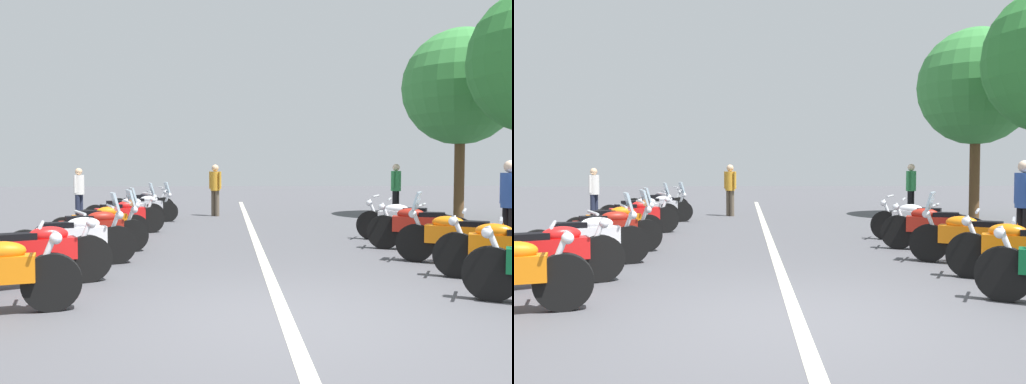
% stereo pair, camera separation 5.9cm
% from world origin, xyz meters
% --- Properties ---
extents(ground_plane, '(80.00, 80.00, 0.00)m').
position_xyz_m(ground_plane, '(0.00, 0.00, 0.00)').
color(ground_plane, '#4C4C51').
extents(lane_centre_stripe, '(25.34, 0.16, 0.01)m').
position_xyz_m(lane_centre_stripe, '(6.68, 0.00, 0.00)').
color(lane_centre_stripe, beige).
rests_on(lane_centre_stripe, ground_plane).
extents(motorcycle_left_row_1, '(1.10, 1.92, 1.02)m').
position_xyz_m(motorcycle_left_row_1, '(1.74, 3.22, 0.47)').
color(motorcycle_left_row_1, black).
rests_on(motorcycle_left_row_1, ground_plane).
extents(motorcycle_left_row_2, '(0.95, 1.99, 1.21)m').
position_xyz_m(motorcycle_left_row_2, '(3.26, 3.14, 0.47)').
color(motorcycle_left_row_2, black).
rests_on(motorcycle_left_row_2, ground_plane).
extents(motorcycle_left_row_3, '(1.03, 2.02, 1.20)m').
position_xyz_m(motorcycle_left_row_3, '(4.52, 3.14, 0.46)').
color(motorcycle_left_row_3, black).
rests_on(motorcycle_left_row_3, ground_plane).
extents(motorcycle_left_row_4, '(0.96, 1.99, 1.19)m').
position_xyz_m(motorcycle_left_row_4, '(5.89, 3.31, 0.46)').
color(motorcycle_left_row_4, black).
rests_on(motorcycle_left_row_4, ground_plane).
extents(motorcycle_left_row_5, '(1.16, 2.02, 1.00)m').
position_xyz_m(motorcycle_left_row_5, '(7.46, 3.20, 0.46)').
color(motorcycle_left_row_5, black).
rests_on(motorcycle_left_row_5, ground_plane).
extents(motorcycle_left_row_6, '(0.89, 2.09, 1.22)m').
position_xyz_m(motorcycle_left_row_6, '(8.80, 3.34, 0.47)').
color(motorcycle_left_row_6, black).
rests_on(motorcycle_left_row_6, ground_plane).
extents(motorcycle_left_row_7, '(0.94, 2.02, 1.19)m').
position_xyz_m(motorcycle_left_row_7, '(10.24, 3.08, 0.46)').
color(motorcycle_left_row_7, black).
rests_on(motorcycle_left_row_7, ground_plane).
extents(motorcycle_left_row_8, '(0.89, 2.01, 1.01)m').
position_xyz_m(motorcycle_left_row_8, '(11.56, 3.33, 0.46)').
color(motorcycle_left_row_8, black).
rests_on(motorcycle_left_row_8, ground_plane).
extents(motorcycle_right_row_1, '(1.08, 1.90, 1.02)m').
position_xyz_m(motorcycle_right_row_1, '(1.78, -3.36, 0.47)').
color(motorcycle_right_row_1, black).
rests_on(motorcycle_right_row_1, ground_plane).
extents(motorcycle_right_row_2, '(1.16, 1.88, 1.22)m').
position_xyz_m(motorcycle_right_row_2, '(3.09, -3.22, 0.47)').
color(motorcycle_right_row_2, black).
rests_on(motorcycle_right_row_2, ground_plane).
extents(motorcycle_right_row_3, '(0.97, 1.96, 1.02)m').
position_xyz_m(motorcycle_right_row_3, '(4.64, -3.13, 0.47)').
color(motorcycle_right_row_3, black).
rests_on(motorcycle_right_row_3, ground_plane).
extents(motorcycle_right_row_4, '(1.14, 1.96, 1.01)m').
position_xyz_m(motorcycle_right_row_4, '(5.94, -3.26, 0.46)').
color(motorcycle_right_row_4, black).
rests_on(motorcycle_right_row_4, ground_plane).
extents(traffic_cone_2, '(0.36, 0.36, 0.61)m').
position_xyz_m(traffic_cone_2, '(3.97, -4.47, 0.29)').
color(traffic_cone_2, orange).
rests_on(traffic_cone_2, ground_plane).
extents(bystander_0, '(0.53, 0.32, 1.77)m').
position_xyz_m(bystander_0, '(4.16, -4.69, 1.04)').
color(bystander_0, black).
rests_on(bystander_0, ground_plane).
extents(bystander_1, '(0.41, 0.39, 1.75)m').
position_xyz_m(bystander_1, '(11.50, -4.86, 1.03)').
color(bystander_1, black).
rests_on(bystander_1, ground_plane).
extents(bystander_2, '(0.39, 0.41, 1.72)m').
position_xyz_m(bystander_2, '(12.27, 1.03, 1.01)').
color(bystander_2, brown).
rests_on(bystander_2, ground_plane).
extents(bystander_3, '(0.51, 0.32, 1.61)m').
position_xyz_m(bystander_3, '(11.08, 5.19, 0.94)').
color(bystander_3, '#1E2338').
rests_on(bystander_3, ground_plane).
extents(roadside_tree_1, '(3.69, 3.69, 6.04)m').
position_xyz_m(roadside_tree_1, '(11.21, -6.83, 4.19)').
color(roadside_tree_1, brown).
rests_on(roadside_tree_1, ground_plane).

